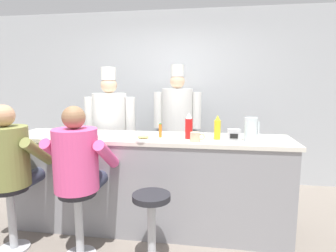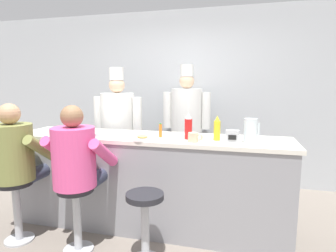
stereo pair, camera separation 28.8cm
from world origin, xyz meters
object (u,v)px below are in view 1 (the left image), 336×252
Objects in this scene: mustard_bottle_yellow at (217,128)px; diner_seated_olive at (10,161)px; ketchup_bottle_red at (189,127)px; cook_in_whites_near at (110,128)px; breakfast_plate at (143,139)px; cereal_bowl at (99,136)px; coffee_mug_tan at (196,137)px; water_pitcher_clear at (251,130)px; napkin_dispenser_chrome at (234,135)px; empty_stool_round at (152,217)px; coffee_mug_blue at (68,131)px; cook_in_whites_far at (177,120)px; hot_sauce_bottle_orange at (160,131)px; diner_seated_pink at (78,164)px.

diner_seated_olive is at bearing -164.01° from mustard_bottle_yellow.
cook_in_whites_near reaches higher than ketchup_bottle_red.
ketchup_bottle_red is at bearing 19.29° from breakfast_plate.
coffee_mug_tan is at bearing 0.93° from cereal_bowl.
cook_in_whites_near is (-1.71, 0.82, -0.15)m from water_pitcher_clear.
empty_stool_round is at bearing -146.74° from napkin_dispenser_chrome.
cook_in_whites_near is (-1.19, 0.90, -0.08)m from coffee_mug_tan.
coffee_mug_blue is 1.08× the size of napkin_dispenser_chrome.
breakfast_plate is at bearing -95.26° from cook_in_whites_far.
cook_in_whites_far is at bearing 89.68° from hot_sauce_bottle_orange.
diner_seated_pink is at bearing -82.20° from cook_in_whites_near.
napkin_dispenser_chrome is at bearing -13.61° from ketchup_bottle_red.
water_pitcher_clear is 1.91m from cook_in_whites_near.
diner_seated_olive is 1.00× the size of diner_seated_pink.
cereal_bowl is (-0.89, -0.16, -0.10)m from ketchup_bottle_red.
ketchup_bottle_red is at bearing 174.35° from water_pitcher_clear.
napkin_dispenser_chrome is (1.75, -0.12, 0.02)m from coffee_mug_blue.
coffee_mug_tan is 1.74m from diner_seated_olive.
ketchup_bottle_red is at bearing -78.39° from cook_in_whites_far.
diner_seated_pink is (-1.22, -0.54, -0.27)m from mustard_bottle_yellow.
cook_in_whites_near reaches higher than diner_seated_pink.
water_pitcher_clear is at bearing -2.16° from coffee_mug_blue.
ketchup_bottle_red is 1.05× the size of breakfast_plate.
ketchup_bottle_red is at bearing 118.47° from coffee_mug_tan.
napkin_dispenser_chrome is at bearing 17.32° from diner_seated_pink.
cook_in_whites_near is (-1.12, 0.76, -0.16)m from ketchup_bottle_red.
mustard_bottle_yellow is 1.52m from cook_in_whites_far.
coffee_mug_tan reaches higher than empty_stool_round.
mustard_bottle_yellow reaches higher than coffee_mug_blue.
diner_seated_olive is 0.75× the size of cook_in_whites_far.
cereal_bowl is at bearing -163.08° from hot_sauce_bottle_orange.
mustard_bottle_yellow is 0.96× the size of breakfast_plate.
coffee_mug_blue is 0.08× the size of cook_in_whites_near.
hot_sauce_bottle_orange is 1.11m from cook_in_whites_near.
water_pitcher_clear is 1.86× the size of napkin_dispenser_chrome.
cook_in_whites_far reaches higher than cereal_bowl.
mustard_bottle_yellow is at bearing 1.76° from ketchup_bottle_red.
napkin_dispenser_chrome is at bearing -10.01° from hot_sauce_bottle_orange.
cereal_bowl is at bearing 27.71° from diner_seated_olive.
cook_in_whites_far is at bearing 84.74° from breakfast_plate.
hot_sauce_bottle_orange is at bearing 0.63° from coffee_mug_blue.
napkin_dispenser_chrome is (1.33, 0.05, 0.04)m from cereal_bowl.
mustard_bottle_yellow is 0.74m from breakfast_plate.
cook_in_whites_near is (0.20, 0.75, -0.08)m from coffee_mug_blue.
water_pitcher_clear is 0.37× the size of empty_stool_round.
napkin_dispenser_chrome reaches higher than coffee_mug_tan.
napkin_dispenser_chrome reaches higher than breakfast_plate.
mustard_bottle_yellow reaches higher than coffee_mug_tan.
cook_in_whites_far is at bearing 101.61° from ketchup_bottle_red.
cereal_bowl is (-1.18, -0.17, -0.09)m from mustard_bottle_yellow.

